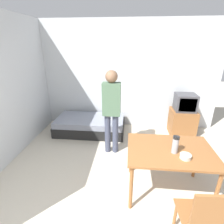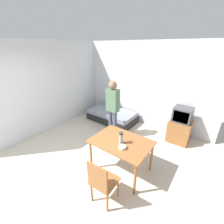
# 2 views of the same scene
# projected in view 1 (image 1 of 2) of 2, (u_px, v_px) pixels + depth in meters

# --- Properties ---
(wall_back) EXTENTS (4.96, 0.06, 2.70)m
(wall_back) POSITION_uv_depth(u_px,v_px,m) (120.00, 76.00, 4.50)
(wall_back) COLOR silver
(wall_back) RESTS_ON ground_plane
(daybed) EXTENTS (1.72, 0.91, 0.39)m
(daybed) POSITION_uv_depth(u_px,v_px,m) (90.00, 125.00, 4.47)
(daybed) COLOR black
(daybed) RESTS_ON ground_plane
(tv) EXTENTS (0.58, 0.54, 1.04)m
(tv) POSITION_uv_depth(u_px,v_px,m) (183.00, 117.00, 4.27)
(tv) COLOR brown
(tv) RESTS_ON ground_plane
(dining_table) EXTENTS (1.20, 0.85, 0.75)m
(dining_table) POSITION_uv_depth(u_px,v_px,m) (170.00, 155.00, 2.49)
(dining_table) COLOR brown
(dining_table) RESTS_ON ground_plane
(wooden_chair) EXTENTS (0.43, 0.43, 0.92)m
(wooden_chair) POSITION_uv_depth(u_px,v_px,m) (204.00, 219.00, 1.74)
(wooden_chair) COLOR brown
(wooden_chair) RESTS_ON ground_plane
(person_standing) EXTENTS (0.34, 0.23, 1.70)m
(person_standing) POSITION_uv_depth(u_px,v_px,m) (112.00, 107.00, 3.36)
(person_standing) COLOR #3D4256
(person_standing) RESTS_ON ground_plane
(thermos_flask) EXTENTS (0.09, 0.09, 0.25)m
(thermos_flask) POSITION_uv_depth(u_px,v_px,m) (175.00, 144.00, 2.34)
(thermos_flask) COLOR #99999E
(thermos_flask) RESTS_ON dining_table
(mate_bowl) EXTENTS (0.14, 0.14, 0.06)m
(mate_bowl) POSITION_uv_depth(u_px,v_px,m) (186.00, 156.00, 2.26)
(mate_bowl) COLOR beige
(mate_bowl) RESTS_ON dining_table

